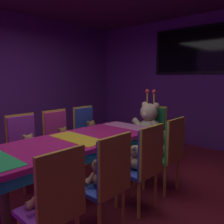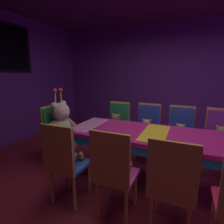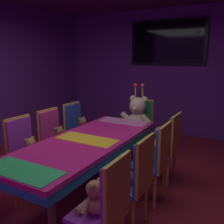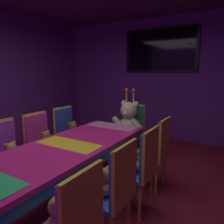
# 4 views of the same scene
# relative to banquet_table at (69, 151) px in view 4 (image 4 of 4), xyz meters

# --- Properties ---
(ground_plane) EXTENTS (7.90, 7.90, 0.00)m
(ground_plane) POSITION_rel_banquet_table_xyz_m (0.00, 0.00, -0.65)
(ground_plane) COLOR maroon
(wall_back) EXTENTS (5.20, 0.12, 2.80)m
(wall_back) POSITION_rel_banquet_table_xyz_m (0.00, 3.20, 0.75)
(wall_back) COLOR #59267F
(wall_back) RESTS_ON ground_plane
(banquet_table) EXTENTS (0.90, 2.37, 0.75)m
(banquet_table) POSITION_rel_banquet_table_xyz_m (0.00, 0.00, 0.00)
(banquet_table) COLOR #C61E72
(banquet_table) RESTS_ON ground_plane
(chair_left_1) EXTENTS (0.42, 0.41, 0.98)m
(chair_left_1) POSITION_rel_banquet_table_xyz_m (-0.81, -0.30, -0.06)
(chair_left_1) COLOR purple
(chair_left_1) RESTS_ON ground_plane
(teddy_left_1) EXTENTS (0.23, 0.30, 0.28)m
(teddy_left_1) POSITION_rel_banquet_table_xyz_m (-0.66, -0.30, -0.08)
(teddy_left_1) COLOR #9E7247
(teddy_left_1) RESTS_ON chair_left_1
(chair_left_2) EXTENTS (0.42, 0.41, 0.98)m
(chair_left_2) POSITION_rel_banquet_table_xyz_m (-0.81, 0.26, -0.06)
(chair_left_2) COLOR #CC338C
(chair_left_2) RESTS_ON ground_plane
(teddy_left_2) EXTENTS (0.23, 0.30, 0.29)m
(teddy_left_2) POSITION_rel_banquet_table_xyz_m (-0.67, 0.26, -0.07)
(teddy_left_2) COLOR brown
(teddy_left_2) RESTS_ON chair_left_2
(chair_left_3) EXTENTS (0.42, 0.41, 0.98)m
(chair_left_3) POSITION_rel_banquet_table_xyz_m (-0.83, 0.86, -0.06)
(chair_left_3) COLOR #2D47B2
(chair_left_3) RESTS_ON ground_plane
(teddy_left_3) EXTENTS (0.24, 0.32, 0.30)m
(teddy_left_3) POSITION_rel_banquet_table_xyz_m (-0.69, 0.86, -0.07)
(teddy_left_3) COLOR brown
(teddy_left_3) RESTS_ON chair_left_3
(chair_right_0) EXTENTS (0.42, 0.41, 0.98)m
(chair_right_0) POSITION_rel_banquet_table_xyz_m (0.81, -0.86, -0.06)
(chair_right_0) COLOR purple
(chair_right_0) RESTS_ON ground_plane
(teddy_right_0) EXTENTS (0.24, 0.31, 0.29)m
(teddy_right_0) POSITION_rel_banquet_table_xyz_m (0.67, -0.86, -0.07)
(teddy_right_0) COLOR #9E7247
(teddy_right_0) RESTS_ON chair_right_0
(chair_right_1) EXTENTS (0.42, 0.41, 0.98)m
(chair_right_1) POSITION_rel_banquet_table_xyz_m (0.81, -0.29, -0.06)
(chair_right_1) COLOR #2D47B2
(chair_right_1) RESTS_ON ground_plane
(teddy_right_1) EXTENTS (0.22, 0.28, 0.27)m
(teddy_right_1) POSITION_rel_banquet_table_xyz_m (0.67, -0.29, -0.08)
(teddy_right_1) COLOR #9E7247
(teddy_right_1) RESTS_ON chair_right_1
(chair_right_2) EXTENTS (0.42, 0.41, 0.98)m
(chair_right_2) POSITION_rel_banquet_table_xyz_m (0.83, 0.27, -0.06)
(chair_right_2) COLOR #2D47B2
(chair_right_2) RESTS_ON ground_plane
(teddy_right_2) EXTENTS (0.23, 0.30, 0.28)m
(teddy_right_2) POSITION_rel_banquet_table_xyz_m (0.69, 0.27, -0.07)
(teddy_right_2) COLOR tan
(teddy_right_2) RESTS_ON chair_right_2
(chair_right_3) EXTENTS (0.42, 0.41, 0.98)m
(chair_right_3) POSITION_rel_banquet_table_xyz_m (0.80, 0.85, -0.06)
(chair_right_3) COLOR #268C4C
(chair_right_3) RESTS_ON ground_plane
(teddy_right_3) EXTENTS (0.27, 0.35, 0.33)m
(teddy_right_3) POSITION_rel_banquet_table_xyz_m (0.66, 0.85, -0.05)
(teddy_right_3) COLOR olive
(teddy_right_3) RESTS_ON chair_right_3
(throne_chair) EXTENTS (0.41, 0.42, 0.98)m
(throne_chair) POSITION_rel_banquet_table_xyz_m (0.00, 1.73, -0.06)
(throne_chair) COLOR #268C4C
(throne_chair) RESTS_ON ground_plane
(king_teddy_bear) EXTENTS (0.65, 0.50, 0.83)m
(king_teddy_bear) POSITION_rel_banquet_table_xyz_m (0.00, 1.56, 0.07)
(king_teddy_bear) COLOR beige
(king_teddy_bear) RESTS_ON throne_chair
(wall_tv) EXTENTS (1.68, 0.06, 0.97)m
(wall_tv) POSITION_rel_banquet_table_xyz_m (0.00, 3.11, 1.40)
(wall_tv) COLOR black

